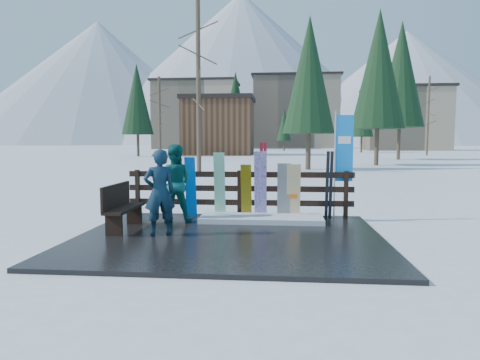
# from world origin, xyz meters

# --- Properties ---
(ground) EXTENTS (700.00, 700.00, 0.00)m
(ground) POSITION_xyz_m (0.00, 0.00, 0.00)
(ground) COLOR white
(ground) RESTS_ON ground
(deck) EXTENTS (6.00, 5.00, 0.08)m
(deck) POSITION_xyz_m (0.00, 0.00, 0.04)
(deck) COLOR black
(deck) RESTS_ON ground
(fence) EXTENTS (5.60, 0.10, 1.15)m
(fence) POSITION_xyz_m (0.00, 2.20, 0.74)
(fence) COLOR black
(fence) RESTS_ON deck
(snow_patch) EXTENTS (2.85, 1.00, 0.12)m
(snow_patch) POSITION_xyz_m (0.57, 1.60, 0.14)
(snow_patch) COLOR white
(snow_patch) RESTS_ON deck
(bench) EXTENTS (0.41, 1.50, 0.97)m
(bench) POSITION_xyz_m (-2.35, 0.38, 0.60)
(bench) COLOR black
(bench) RESTS_ON deck
(snowboard_0) EXTENTS (0.26, 0.27, 1.49)m
(snowboard_0) POSITION_xyz_m (-1.18, 1.98, 0.83)
(snowboard_0) COLOR blue
(snowboard_0) RESTS_ON deck
(snowboard_1) EXTENTS (0.27, 0.26, 1.60)m
(snowboard_1) POSITION_xyz_m (-0.47, 1.98, 0.88)
(snowboard_1) COLOR white
(snowboard_1) RESTS_ON deck
(snowboard_2) EXTENTS (0.25, 0.32, 1.32)m
(snowboard_2) POSITION_xyz_m (0.19, 1.98, 0.74)
(snowboard_2) COLOR #E7B900
(snowboard_2) RESTS_ON deck
(snowboard_3) EXTENTS (0.29, 0.32, 1.63)m
(snowboard_3) POSITION_xyz_m (0.53, 1.98, 0.90)
(snowboard_3) COLOR white
(snowboard_3) RESTS_ON deck
(snowboard_4) EXTENTS (0.30, 0.21, 1.35)m
(snowboard_4) POSITION_xyz_m (1.09, 1.98, 0.75)
(snowboard_4) COLOR black
(snowboard_4) RESTS_ON deck
(snowboard_5) EXTENTS (0.33, 0.23, 1.33)m
(snowboard_5) POSITION_xyz_m (1.33, 1.98, 0.75)
(snowboard_5) COLOR silver
(snowboard_5) RESTS_ON deck
(ski_pair_a) EXTENTS (0.17, 0.27, 1.84)m
(ski_pair_a) POSITION_xyz_m (0.60, 2.05, 1.00)
(ski_pair_a) COLOR maroon
(ski_pair_a) RESTS_ON deck
(ski_pair_b) EXTENTS (0.17, 0.29, 1.64)m
(ski_pair_b) POSITION_xyz_m (2.17, 2.05, 0.90)
(ski_pair_b) COLOR black
(ski_pair_b) RESTS_ON deck
(rental_flag) EXTENTS (0.45, 0.04, 2.60)m
(rental_flag) POSITION_xyz_m (2.49, 2.25, 1.69)
(rental_flag) COLOR silver
(rental_flag) RESTS_ON deck
(person_front) EXTENTS (0.74, 0.65, 1.71)m
(person_front) POSITION_xyz_m (-1.38, -0.06, 0.94)
(person_front) COLOR #173B4B
(person_front) RESTS_ON deck
(person_back) EXTENTS (0.96, 0.79, 1.80)m
(person_back) POSITION_xyz_m (-1.45, 1.35, 0.98)
(person_back) COLOR #105A56
(person_back) RESTS_ON deck
(resort_buildings) EXTENTS (73.00, 87.60, 22.60)m
(resort_buildings) POSITION_xyz_m (1.03, 115.41, 9.81)
(resort_buildings) COLOR tan
(resort_buildings) RESTS_ON ground
(trees) EXTENTS (42.26, 68.71, 14.18)m
(trees) POSITION_xyz_m (3.85, 47.93, 6.08)
(trees) COLOR #382B1E
(trees) RESTS_ON ground
(mountains) EXTENTS (520.00, 260.00, 120.00)m
(mountains) POSITION_xyz_m (-10.50, 328.41, 50.20)
(mountains) COLOR white
(mountains) RESTS_ON ground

